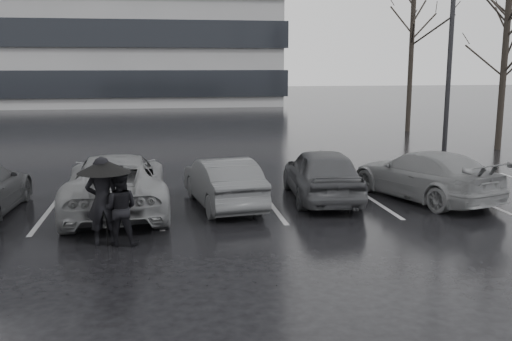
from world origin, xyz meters
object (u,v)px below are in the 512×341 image
object	(u,v)px
car_west_a	(223,182)
car_west_b	(116,183)
tree_east	(505,54)
car_east	(424,175)
tree_north	(411,52)
pedestrian_left	(103,201)
tree_ne	(503,66)
pedestrian_right	(120,208)
car_main	(322,173)
lamp_post	(451,40)

from	to	relation	value
car_west_a	car_west_b	distance (m)	2.66
car_west_b	tree_east	xyz separation A→B (m)	(15.30, 8.04, 3.28)
car_west_b	car_east	size ratio (longest dim) A/B	1.13
car_west_a	tree_north	size ratio (longest dim) A/B	0.45
pedestrian_left	tree_east	xyz separation A→B (m)	(15.35, 10.78, 3.09)
car_west_a	tree_ne	size ratio (longest dim) A/B	0.55
pedestrian_right	car_west_b	bearing A→B (deg)	-75.59
car_main	tree_ne	size ratio (longest dim) A/B	0.60
car_west_b	tree_north	distance (m)	21.05
car_main	car_west_b	bearing A→B (deg)	8.47
car_west_b	pedestrian_right	world-z (taller)	pedestrian_right
pedestrian_left	tree_north	world-z (taller)	tree_north
lamp_post	tree_north	xyz separation A→B (m)	(3.10, 10.16, -0.18)
pedestrian_left	car_east	bearing A→B (deg)	-165.53
car_main	car_west_a	xyz separation A→B (m)	(-2.70, -0.30, -0.08)
car_main	pedestrian_right	world-z (taller)	pedestrian_right
car_main	car_west_a	distance (m)	2.72
car_main	tree_north	xyz separation A→B (m)	(8.94, 14.65, 3.54)
car_west_b	tree_east	world-z (taller)	tree_east
car_east	tree_north	xyz separation A→B (m)	(6.21, 15.04, 3.59)
lamp_post	tree_east	xyz separation A→B (m)	(4.10, 3.16, -0.43)
car_west_b	tree_ne	xyz separation A→B (m)	(17.80, 12.04, 2.78)
car_west_b	car_east	bearing A→B (deg)	177.26
car_west_b	tree_ne	distance (m)	21.67
lamp_post	car_west_a	bearing A→B (deg)	-150.69
tree_east	tree_ne	size ratio (longest dim) A/B	1.14
car_east	car_west_b	bearing A→B (deg)	-19.27
car_west_b	tree_ne	world-z (taller)	tree_ne
pedestrian_right	tree_north	size ratio (longest dim) A/B	0.18
car_west_b	car_east	world-z (taller)	car_west_b
car_west_a	car_east	xyz separation A→B (m)	(5.44, -0.08, 0.03)
pedestrian_left	tree_north	xyz separation A→B (m)	(14.35, 17.78, 3.34)
pedestrian_left	car_main	bearing A→B (deg)	-154.08
car_west_a	pedestrian_left	xyz separation A→B (m)	(-2.70, -2.82, 0.28)
car_west_b	tree_north	size ratio (longest dim) A/B	0.61
car_main	car_west_a	bearing A→B (deg)	10.71
car_west_b	pedestrian_left	xyz separation A→B (m)	(-0.05, -2.74, 0.19)
car_west_b	pedestrian_left	bearing A→B (deg)	86.24
car_east	tree_north	size ratio (longest dim) A/B	0.53
car_main	car_west_a	world-z (taller)	car_main
pedestrian_right	tree_north	xyz separation A→B (m)	(14.02, 17.83, 3.49)
car_east	tree_east	size ratio (longest dim) A/B	0.57
car_west_a	tree_east	xyz separation A→B (m)	(12.65, 7.96, 3.37)
pedestrian_right	lamp_post	bearing A→B (deg)	-136.30
car_main	car_east	world-z (taller)	car_main
car_main	tree_ne	bearing A→B (deg)	-132.53
car_west_a	car_east	bearing A→B (deg)	170.37
pedestrian_left	tree_ne	distance (m)	23.32
pedestrian_left	tree_east	size ratio (longest dim) A/B	0.23
tree_north	pedestrian_left	bearing A→B (deg)	-128.91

